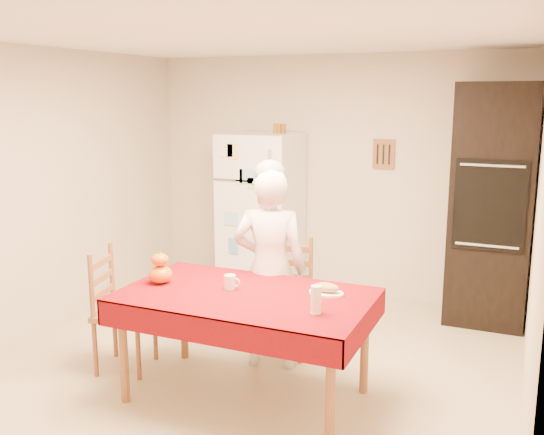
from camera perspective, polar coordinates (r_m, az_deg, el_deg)
The scene contains 17 objects.
floor at distance 4.78m, azimuth -3.24°, elevation -14.45°, with size 4.50×4.50×0.00m, color tan.
room_shell at distance 4.33m, azimuth -3.46°, elevation 5.27°, with size 4.02×4.52×2.51m.
refrigerator at distance 6.40m, azimuth -1.00°, elevation 0.31°, with size 0.75×0.74×1.70m.
oven_cabinet at distance 5.85m, azimuth 19.97°, elevation 1.06°, with size 0.70×0.62×2.20m.
dining_table at distance 4.17m, azimuth -2.51°, elevation -8.06°, with size 1.70×1.00×0.76m.
chair_far at distance 5.01m, azimuth 1.33°, elevation -6.92°, with size 0.47×0.45×0.95m.
chair_left at distance 4.84m, azimuth -14.44°, elevation -7.98°, with size 0.49×0.51×0.95m.
seated_woman at distance 4.65m, azimuth -0.19°, elevation -4.88°, with size 0.57×0.37×1.56m, color silver.
coffee_mug at distance 4.24m, azimuth -3.99°, elevation -6.08°, with size 0.08×0.08×0.10m, color silver.
pumpkin_lower at distance 4.43m, azimuth -10.46°, elevation -5.29°, with size 0.17×0.17×0.13m, color #CB3F04.
pumpkin_upper at distance 4.40m, azimuth -10.51°, elevation -3.90°, with size 0.12×0.12×0.09m, color #D43E04.
wine_glass at distance 3.77m, azimuth 4.17°, elevation -7.71°, with size 0.07×0.07×0.18m, color white.
bread_plate at distance 4.14m, azimuth 5.13°, elevation -7.11°, with size 0.24×0.24×0.02m, color white.
bread_loaf at distance 4.13m, azimuth 5.14°, elevation -6.57°, with size 0.18×0.10×0.06m, color tan.
spice_jar_left at distance 6.28m, azimuth 0.34°, elevation 8.38°, with size 0.05×0.05×0.10m, color #93521A.
spice_jar_mid at distance 6.26m, azimuth 0.65°, elevation 8.37°, with size 0.05×0.05×0.10m, color brown.
spice_jar_right at distance 6.24m, azimuth 1.08°, elevation 8.36°, with size 0.05×0.05×0.10m, color brown.
Camera 1 is at (1.94, -3.84, 2.09)m, focal length 40.00 mm.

